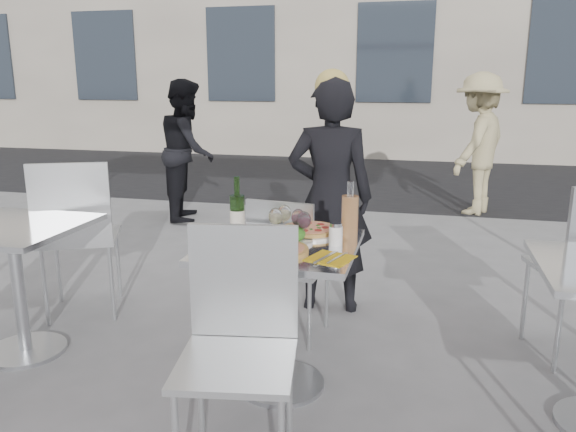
% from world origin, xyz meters
% --- Properties ---
extents(ground, '(80.00, 80.00, 0.00)m').
position_xyz_m(ground, '(0.00, 0.00, 0.00)').
color(ground, slate).
extents(street_asphalt, '(24.00, 5.00, 0.00)m').
position_xyz_m(street_asphalt, '(0.00, 6.50, 0.00)').
color(street_asphalt, black).
rests_on(street_asphalt, ground).
extents(main_table, '(0.72, 0.72, 0.75)m').
position_xyz_m(main_table, '(0.00, 0.00, 0.54)').
color(main_table, '#B7BABF').
rests_on(main_table, ground).
extents(side_table_left, '(0.72, 0.72, 0.75)m').
position_xyz_m(side_table_left, '(-1.50, 0.00, 0.54)').
color(side_table_left, '#B7BABF').
rests_on(side_table_left, ground).
extents(chair_far, '(0.44, 0.45, 0.87)m').
position_xyz_m(chair_far, '(-0.10, 0.50, 0.51)').
color(chair_far, silver).
rests_on(chair_far, ground).
extents(chair_near, '(0.50, 0.51, 0.96)m').
position_xyz_m(chair_near, '(-0.01, -0.58, 0.57)').
color(chair_near, silver).
rests_on(chair_near, ground).
extents(side_chair_lfar, '(0.63, 0.63, 1.03)m').
position_xyz_m(side_chair_lfar, '(-1.47, 0.52, 0.61)').
color(side_chair_lfar, silver).
rests_on(side_chair_lfar, ground).
extents(woman_diner, '(0.59, 0.42, 1.53)m').
position_xyz_m(woman_diner, '(0.06, 1.06, 0.76)').
color(woman_diner, black).
rests_on(woman_diner, ground).
extents(pedestrian_a, '(0.77, 0.88, 1.52)m').
position_xyz_m(pedestrian_a, '(-1.88, 3.21, 0.76)').
color(pedestrian_a, black).
rests_on(pedestrian_a, ground).
extents(pedestrian_b, '(0.97, 1.19, 1.60)m').
position_xyz_m(pedestrian_b, '(1.23, 4.23, 0.80)').
color(pedestrian_b, tan).
rests_on(pedestrian_b, ground).
extents(pizza_near, '(0.31, 0.31, 0.02)m').
position_xyz_m(pizza_near, '(0.00, -0.13, 0.76)').
color(pizza_near, tan).
rests_on(pizza_near, main_table).
extents(pizza_far, '(0.32, 0.32, 0.03)m').
position_xyz_m(pizza_far, '(0.10, 0.21, 0.77)').
color(pizza_far, white).
rests_on(pizza_far, main_table).
extents(salad_plate, '(0.22, 0.22, 0.09)m').
position_xyz_m(salad_plate, '(0.04, 0.02, 0.79)').
color(salad_plate, white).
rests_on(salad_plate, main_table).
extents(wine_bottle, '(0.07, 0.08, 0.29)m').
position_xyz_m(wine_bottle, '(-0.25, 0.11, 0.86)').
color(wine_bottle, '#284C1C').
rests_on(wine_bottle, main_table).
extents(carafe, '(0.08, 0.08, 0.29)m').
position_xyz_m(carafe, '(0.31, 0.14, 0.87)').
color(carafe, '#E19F60').
rests_on(carafe, main_table).
extents(sugar_shaker, '(0.06, 0.06, 0.11)m').
position_xyz_m(sugar_shaker, '(0.26, 0.04, 0.80)').
color(sugar_shaker, white).
rests_on(sugar_shaker, main_table).
extents(wineglass_white_a, '(0.07, 0.07, 0.16)m').
position_xyz_m(wineglass_white_a, '(-0.04, 0.07, 0.86)').
color(wineglass_white_a, white).
rests_on(wineglass_white_a, main_table).
extents(wineglass_white_b, '(0.07, 0.07, 0.16)m').
position_xyz_m(wineglass_white_b, '(-0.02, 0.15, 0.86)').
color(wineglass_white_b, white).
rests_on(wineglass_white_b, main_table).
extents(wineglass_red_a, '(0.07, 0.07, 0.16)m').
position_xyz_m(wineglass_red_a, '(0.07, 0.07, 0.86)').
color(wineglass_red_a, white).
rests_on(wineglass_red_a, main_table).
extents(wineglass_red_b, '(0.07, 0.07, 0.16)m').
position_xyz_m(wineglass_red_b, '(0.11, 0.03, 0.86)').
color(wineglass_red_b, white).
rests_on(wineglass_red_b, main_table).
extents(napkin_left, '(0.22, 0.22, 0.01)m').
position_xyz_m(napkin_left, '(-0.24, -0.16, 0.75)').
color(napkin_left, gold).
rests_on(napkin_left, main_table).
extents(napkin_right, '(0.23, 0.23, 0.01)m').
position_xyz_m(napkin_right, '(0.27, -0.17, 0.75)').
color(napkin_right, gold).
rests_on(napkin_right, main_table).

